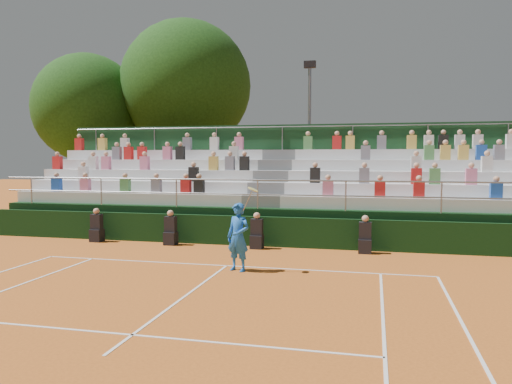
% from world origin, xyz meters
% --- Properties ---
extents(ground, '(90.00, 90.00, 0.00)m').
position_xyz_m(ground, '(0.00, 0.00, 0.00)').
color(ground, '#C66421').
rests_on(ground, ground).
extents(courtside_wall, '(20.00, 0.15, 1.00)m').
position_xyz_m(courtside_wall, '(0.00, 3.20, 0.50)').
color(courtside_wall, black).
rests_on(courtside_wall, ground).
extents(line_officials, '(9.68, 0.40, 1.19)m').
position_xyz_m(line_officials, '(-1.14, 2.75, 0.48)').
color(line_officials, black).
rests_on(line_officials, ground).
extents(grandstand, '(20.00, 5.20, 4.40)m').
position_xyz_m(grandstand, '(0.01, 6.44, 1.07)').
color(grandstand, black).
rests_on(grandstand, ground).
extents(tennis_player, '(0.91, 0.62, 2.22)m').
position_xyz_m(tennis_player, '(0.47, -0.49, 0.90)').
color(tennis_player, blue).
rests_on(tennis_player, ground).
extents(tree_west, '(6.09, 6.09, 8.82)m').
position_xyz_m(tree_west, '(-11.99, 12.57, 5.76)').
color(tree_west, '#3D2916').
rests_on(tree_west, ground).
extents(tree_east, '(7.36, 7.36, 10.72)m').
position_xyz_m(tree_east, '(-6.59, 13.99, 7.02)').
color(tree_east, '#3D2916').
rests_on(tree_east, ground).
extents(floodlight_mast, '(0.60, 0.25, 7.89)m').
position_xyz_m(floodlight_mast, '(0.62, 12.81, 4.61)').
color(floodlight_mast, gray).
rests_on(floodlight_mast, ground).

